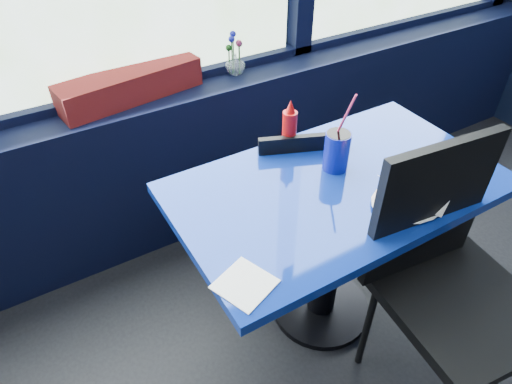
# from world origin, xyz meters

# --- Properties ---
(window_sill) EXTENTS (5.00, 0.26, 0.80)m
(window_sill) POSITION_xyz_m (0.00, 2.87, 0.40)
(window_sill) COLOR black
(window_sill) RESTS_ON ground
(near_table) EXTENTS (1.20, 0.70, 0.75)m
(near_table) POSITION_xyz_m (0.30, 2.00, 0.57)
(near_table) COLOR black
(near_table) RESTS_ON ground
(chair_near_front) EXTENTS (0.52, 0.52, 1.04)m
(chair_near_front) POSITION_xyz_m (0.45, 1.57, 0.60)
(chair_near_front) COLOR black
(chair_near_front) RESTS_ON ground
(chair_near_back) EXTENTS (0.48, 0.48, 0.82)m
(chair_near_back) POSITION_xyz_m (0.27, 2.33, 0.47)
(chair_near_back) COLOR black
(chair_near_back) RESTS_ON ground
(planter_box) EXTENTS (0.65, 0.25, 0.13)m
(planter_box) POSITION_xyz_m (-0.15, 2.90, 0.86)
(planter_box) COLOR maroon
(planter_box) RESTS_ON window_sill
(flower_vase) EXTENTS (0.12, 0.12, 0.21)m
(flower_vase) POSITION_xyz_m (0.36, 2.89, 0.86)
(flower_vase) COLOR silver
(flower_vase) RESTS_ON window_sill
(food_basket) EXTENTS (0.27, 0.27, 0.09)m
(food_basket) POSITION_xyz_m (0.44, 1.79, 0.78)
(food_basket) COLOR red
(food_basket) RESTS_ON near_table
(ketchup_bottle) EXTENTS (0.06, 0.06, 0.21)m
(ketchup_bottle) POSITION_xyz_m (0.27, 2.28, 0.84)
(ketchup_bottle) COLOR red
(ketchup_bottle) RESTS_ON near_table
(soda_cup) EXTENTS (0.09, 0.09, 0.32)m
(soda_cup) POSITION_xyz_m (0.34, 2.08, 0.83)
(soda_cup) COLOR navy
(soda_cup) RESTS_ON near_table
(napkin) EXTENTS (0.19, 0.19, 0.00)m
(napkin) POSITION_xyz_m (-0.22, 1.77, 0.75)
(napkin) COLOR white
(napkin) RESTS_ON near_table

